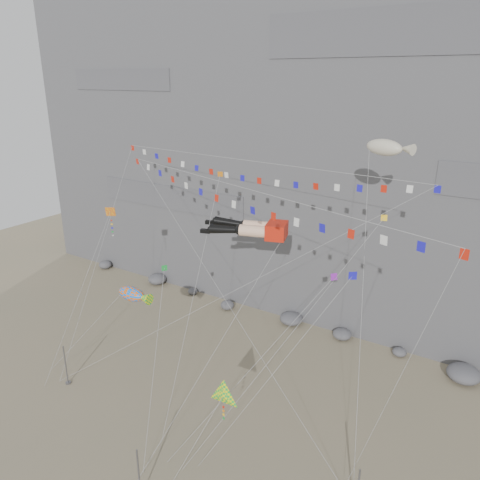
# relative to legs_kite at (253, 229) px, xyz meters

# --- Properties ---
(ground) EXTENTS (120.00, 120.00, 0.00)m
(ground) POSITION_rel_legs_kite_xyz_m (-1.29, -6.21, -14.42)
(ground) COLOR #86775C
(ground) RESTS_ON ground
(cliff) EXTENTS (80.00, 28.00, 50.00)m
(cliff) POSITION_rel_legs_kite_xyz_m (-1.29, 25.79, 10.58)
(cliff) COLOR slate
(cliff) RESTS_ON ground
(talus_boulders) EXTENTS (60.00, 3.00, 1.20)m
(talus_boulders) POSITION_rel_legs_kite_xyz_m (-1.29, 10.79, -13.82)
(talus_boulders) COLOR slate
(talus_boulders) RESTS_ON ground
(anchor_pole_left) EXTENTS (0.12, 0.12, 3.89)m
(anchor_pole_left) POSITION_rel_legs_kite_xyz_m (-13.50, -9.89, -12.48)
(anchor_pole_left) COLOR slate
(anchor_pole_left) RESTS_ON ground
(anchor_pole_center) EXTENTS (0.12, 0.12, 3.99)m
(anchor_pole_center) POSITION_rel_legs_kite_xyz_m (0.69, -15.35, -12.43)
(anchor_pole_center) COLOR slate
(anchor_pole_center) RESTS_ON ground
(legs_kite) EXTENTS (7.41, 16.81, 21.24)m
(legs_kite) POSITION_rel_legs_kite_xyz_m (0.00, 0.00, 0.00)
(legs_kite) COLOR red
(legs_kite) RESTS_ON ground
(flag_banner_upper) EXTENTS (32.00, 15.59, 26.52)m
(flag_banner_upper) POSITION_rel_legs_kite_xyz_m (-2.56, 3.77, 4.83)
(flag_banner_upper) COLOR red
(flag_banner_upper) RESTS_ON ground
(flag_banner_lower) EXTENTS (31.11, 10.50, 21.82)m
(flag_banner_lower) POSITION_rel_legs_kite_xyz_m (1.25, -3.55, 4.28)
(flag_banner_lower) COLOR red
(flag_banner_lower) RESTS_ON ground
(harlequin_kite) EXTENTS (1.98, 9.70, 16.78)m
(harlequin_kite) POSITION_rel_legs_kite_xyz_m (-14.01, -2.64, -0.09)
(harlequin_kite) COLOR red
(harlequin_kite) RESTS_ON ground
(fish_windsock) EXTENTS (10.00, 4.01, 12.18)m
(fish_windsock) POSITION_rel_legs_kite_xyz_m (-8.65, -5.90, -5.81)
(fish_windsock) COLOR orange
(fish_windsock) RESTS_ON ground
(delta_kite) EXTENTS (3.31, 4.28, 7.95)m
(delta_kite) POSITION_rel_legs_kite_xyz_m (3.85, -10.22, -8.40)
(delta_kite) COLOR #FFEA0D
(delta_kite) RESTS_ON ground
(blimp_windsock) EXTENTS (5.73, 13.16, 24.59)m
(blimp_windsock) POSITION_rel_legs_kite_xyz_m (9.04, 3.90, 6.86)
(blimp_windsock) COLOR beige
(blimp_windsock) RESTS_ON ground
(small_kite_a) EXTENTS (3.99, 13.88, 22.78)m
(small_kite_a) POSITION_rel_legs_kite_xyz_m (-4.36, 1.38, 3.26)
(small_kite_a) COLOR orange
(small_kite_a) RESTS_ON ground
(small_kite_b) EXTENTS (8.06, 12.05, 18.16)m
(small_kite_b) POSITION_rel_legs_kite_xyz_m (7.44, -0.93, -2.49)
(small_kite_b) COLOR purple
(small_kite_b) RESTS_ON ground
(small_kite_c) EXTENTS (5.37, 9.24, 15.12)m
(small_kite_c) POSITION_rel_legs_kite_xyz_m (-5.28, -5.31, -3.18)
(small_kite_c) COLOR green
(small_kite_c) RESTS_ON ground
(small_kite_d) EXTENTS (8.99, 15.09, 23.39)m
(small_kite_d) POSITION_rel_legs_kite_xyz_m (9.72, 2.02, 1.42)
(small_kite_d) COLOR yellow
(small_kite_d) RESTS_ON ground
(small_kite_e) EXTENTS (8.38, 7.98, 17.50)m
(small_kite_e) POSITION_rel_legs_kite_xyz_m (9.88, -4.04, -0.66)
(small_kite_e) COLOR #1B15BE
(small_kite_e) RESTS_ON ground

